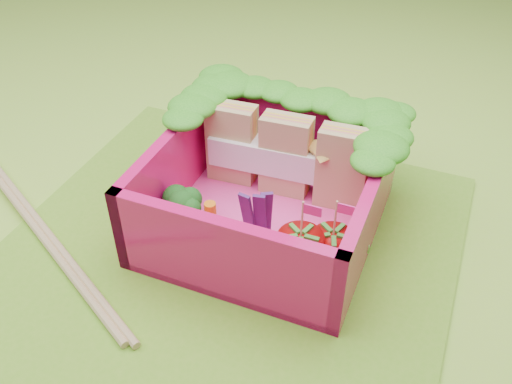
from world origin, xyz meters
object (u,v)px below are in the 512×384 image
object	(u,v)px
strawberry_right	(332,249)
bento_box	(267,191)
strawberry_left	(300,253)
sandwich_stack	(287,156)
broccoli	(182,207)
chopsticks	(41,229)

from	to	relation	value
strawberry_right	bento_box	bearing A→B (deg)	155.09
bento_box	strawberry_left	distance (m)	0.46
sandwich_stack	strawberry_right	distance (m)	0.73
strawberry_left	broccoli	bearing A→B (deg)	175.84
strawberry_left	chopsticks	bearing A→B (deg)	-170.67
bento_box	chopsticks	distance (m)	1.41
strawberry_left	strawberry_right	distance (m)	0.18
sandwich_stack	bento_box	bearing A→B (deg)	-91.15
sandwich_stack	broccoli	distance (m)	0.74
strawberry_right	chopsticks	distance (m)	1.78
strawberry_left	strawberry_right	size ratio (longest dim) A/B	1.05
strawberry_right	chopsticks	xyz separation A→B (m)	(-1.74, -0.36, -0.15)
bento_box	broccoli	world-z (taller)	bento_box
sandwich_stack	strawberry_left	distance (m)	0.73
strawberry_left	chopsticks	size ratio (longest dim) A/B	0.25
strawberry_right	chopsticks	bearing A→B (deg)	-168.23
sandwich_stack	chopsticks	distance (m)	1.59
sandwich_stack	strawberry_left	bearing A→B (deg)	-63.99
broccoli	sandwich_stack	bearing A→B (deg)	53.67
bento_box	sandwich_stack	bearing A→B (deg)	88.85
bento_box	broccoli	size ratio (longest dim) A/B	4.10
bento_box	strawberry_left	world-z (taller)	bento_box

